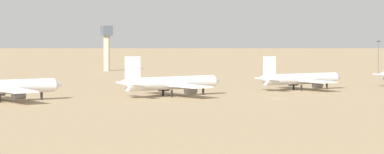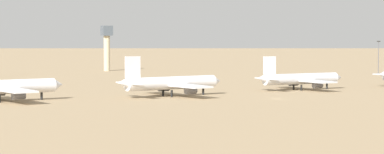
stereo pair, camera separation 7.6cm
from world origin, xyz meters
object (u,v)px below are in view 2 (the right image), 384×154
(control_tower, at_px, (107,44))
(light_pole_west, at_px, (378,55))
(parked_jet_teal_1, at_px, (0,87))
(parked_jet_white_3, at_px, (300,79))
(parked_jet_white_2, at_px, (170,83))

(control_tower, distance_m, light_pole_west, 137.42)
(parked_jet_teal_1, distance_m, parked_jet_white_3, 107.85)
(parked_jet_white_2, distance_m, parked_jet_white_3, 54.11)
(parked_jet_white_2, xyz_separation_m, control_tower, (38.40, 173.34, 9.80))
(parked_jet_teal_1, height_order, control_tower, control_tower)
(parked_jet_white_2, relative_size, light_pole_west, 2.48)
(parked_jet_teal_1, bearing_deg, parked_jet_white_2, -10.84)
(light_pole_west, bearing_deg, parked_jet_white_3, -139.28)
(parked_jet_white_3, bearing_deg, light_pole_west, 35.89)
(parked_jet_teal_1, bearing_deg, light_pole_west, 14.38)
(control_tower, height_order, light_pole_west, control_tower)
(parked_jet_white_2, distance_m, control_tower, 177.82)
(parked_jet_white_3, relative_size, control_tower, 1.57)
(parked_jet_teal_1, xyz_separation_m, control_tower, (92.60, 171.50, 9.72))
(parked_jet_white_2, bearing_deg, light_pole_west, 20.46)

